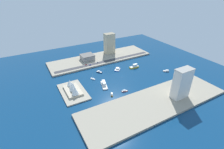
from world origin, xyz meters
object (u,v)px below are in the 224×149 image
(ferry_white_commuter, at_px, (104,84))
(opera_landmark, at_px, (73,88))
(hotel_broad_white, at_px, (182,83))
(pickup_red, at_px, (86,65))
(van_white, at_px, (97,62))
(catamaran_blue, at_px, (117,69))
(carpark_squat_concrete, at_px, (87,57))
(water_taxi_orange, at_px, (112,94))
(traffic_light_waterfront, at_px, (123,57))
(tugboat_red, at_px, (125,91))
(sailboat_small_white, at_px, (93,79))
(hatchback_blue, at_px, (90,65))
(ferry_yellow_fast, at_px, (134,66))
(patrol_launch_navy, at_px, (99,72))
(office_block_beige, at_px, (109,43))
(yacht_sleek_gray, at_px, (166,71))

(ferry_white_commuter, relative_size, opera_landmark, 0.69)
(hotel_broad_white, xyz_separation_m, pickup_red, (179.00, 85.27, -23.59))
(hotel_broad_white, distance_m, van_white, 188.08)
(catamaran_blue, xyz_separation_m, carpark_squat_concrete, (74.35, 36.72, 7.59))
(water_taxi_orange, relative_size, traffic_light_waterfront, 1.63)
(tugboat_red, xyz_separation_m, opera_landmark, (39.14, 76.19, 7.84))
(sailboat_small_white, xyz_separation_m, hatchback_blue, (52.70, -16.71, 3.23))
(sailboat_small_white, distance_m, carpark_squat_concrete, 88.04)
(traffic_light_waterfront, bearing_deg, opera_landmark, 116.79)
(ferry_white_commuter, height_order, catamaran_blue, ferry_white_commuter)
(carpark_squat_concrete, bearing_deg, hatchback_blue, 168.01)
(hatchback_blue, relative_size, traffic_light_waterfront, 0.68)
(ferry_yellow_fast, height_order, pickup_red, ferry_yellow_fast)
(tugboat_red, distance_m, carpark_squat_concrete, 148.29)
(tugboat_red, relative_size, traffic_light_waterfront, 1.73)
(carpark_squat_concrete, bearing_deg, tugboat_red, -177.31)
(catamaran_blue, bearing_deg, patrol_launch_navy, 77.73)
(hatchback_blue, bearing_deg, pickup_red, 53.24)
(ferry_yellow_fast, height_order, hotel_broad_white, hotel_broad_white)
(ferry_yellow_fast, distance_m, patrol_launch_navy, 77.28)
(water_taxi_orange, xyz_separation_m, office_block_beige, (157.91, -80.83, 26.36))
(yacht_sleek_gray, height_order, traffic_light_waterfront, traffic_light_waterfront)
(office_block_beige, bearing_deg, ferry_yellow_fast, -173.89)
(ferry_white_commuter, relative_size, hotel_broad_white, 0.60)
(patrol_launch_navy, bearing_deg, carpark_squat_concrete, -1.04)
(pickup_red, distance_m, hatchback_blue, 9.05)
(pickup_red, bearing_deg, hotel_broad_white, -154.53)
(hatchback_blue, bearing_deg, ferry_yellow_fast, -121.94)
(catamaran_blue, distance_m, opera_landmark, 111.66)
(sailboat_small_white, height_order, opera_landmark, opera_landmark)
(hotel_broad_white, bearing_deg, ferry_yellow_fast, -1.43)
(carpark_squat_concrete, height_order, hatchback_blue, carpark_squat_concrete)
(opera_landmark, bearing_deg, van_white, -45.38)
(yacht_sleek_gray, xyz_separation_m, traffic_light_waterfront, (92.64, 46.57, 6.22))
(catamaran_blue, bearing_deg, tugboat_red, 157.97)
(tugboat_red, height_order, carpark_squat_concrete, carpark_squat_concrete)
(water_taxi_orange, bearing_deg, office_block_beige, -27.11)
(ferry_white_commuter, relative_size, water_taxi_orange, 2.75)
(hotel_broad_white, xyz_separation_m, traffic_light_waterfront, (168.91, -2.74, -20.15))
(yacht_sleek_gray, xyz_separation_m, hatchback_blue, (97.31, 127.32, 2.76))
(ferry_white_commuter, distance_m, carpark_squat_concrete, 115.76)
(van_white, bearing_deg, hatchback_blue, 100.27)
(yacht_sleek_gray, relative_size, catamaran_blue, 0.74)
(yacht_sleek_gray, xyz_separation_m, hotel_broad_white, (-76.27, 49.31, 26.37))
(water_taxi_orange, distance_m, van_white, 121.31)
(hotel_broad_white, height_order, opera_landmark, hotel_broad_white)
(sailboat_small_white, xyz_separation_m, van_white, (56.14, -35.73, 3.31))
(ferry_yellow_fast, relative_size, hotel_broad_white, 0.46)
(water_taxi_orange, relative_size, hatchback_blue, 2.38)
(office_block_beige, height_order, opera_landmark, office_block_beige)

